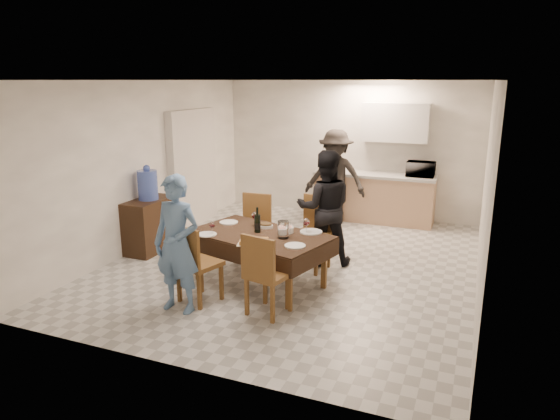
{
  "coord_description": "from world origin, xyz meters",
  "views": [
    {
      "loc": [
        2.39,
        -6.49,
        2.6
      ],
      "look_at": [
        -0.11,
        -0.3,
        0.86
      ],
      "focal_mm": 32.0,
      "sensor_mm": 36.0,
      "label": 1
    }
  ],
  "objects_px": {
    "person_far": "(325,208)",
    "person_kitchen": "(335,177)",
    "person_near": "(177,244)",
    "water_pitcher": "(283,229)",
    "console": "(150,225)",
    "dining_table": "(259,236)",
    "water_jug": "(148,185)",
    "wine_bottle": "(257,220)",
    "savoury_tart": "(254,241)",
    "microwave": "(421,169)"
  },
  "relations": [
    {
      "from": "console",
      "to": "water_pitcher",
      "type": "bearing_deg",
      "value": -14.18
    },
    {
      "from": "wine_bottle",
      "to": "console",
      "type": "bearing_deg",
      "value": 165.79
    },
    {
      "from": "person_near",
      "to": "console",
      "type": "bearing_deg",
      "value": 136.12
    },
    {
      "from": "person_far",
      "to": "water_pitcher",
      "type": "bearing_deg",
      "value": 58.83
    },
    {
      "from": "console",
      "to": "person_kitchen",
      "type": "xyz_separation_m",
      "value": [
        2.24,
        2.56,
        0.46
      ]
    },
    {
      "from": "microwave",
      "to": "person_near",
      "type": "bearing_deg",
      "value": 65.39
    },
    {
      "from": "dining_table",
      "to": "wine_bottle",
      "type": "xyz_separation_m",
      "value": [
        -0.05,
        0.05,
        0.2
      ]
    },
    {
      "from": "dining_table",
      "to": "water_jug",
      "type": "relative_size",
      "value": 4.34
    },
    {
      "from": "wine_bottle",
      "to": "microwave",
      "type": "distance_m",
      "value": 3.9
    },
    {
      "from": "dining_table",
      "to": "person_kitchen",
      "type": "xyz_separation_m",
      "value": [
        0.11,
        3.14,
        0.22
      ]
    },
    {
      "from": "savoury_tart",
      "to": "water_jug",
      "type": "bearing_deg",
      "value": 156.77
    },
    {
      "from": "person_near",
      "to": "wine_bottle",
      "type": "bearing_deg",
      "value": 67.56
    },
    {
      "from": "wine_bottle",
      "to": "savoury_tart",
      "type": "height_order",
      "value": "wine_bottle"
    },
    {
      "from": "water_pitcher",
      "to": "person_far",
      "type": "xyz_separation_m",
      "value": [
        0.2,
        1.1,
        0.04
      ]
    },
    {
      "from": "water_jug",
      "to": "person_kitchen",
      "type": "height_order",
      "value": "person_kitchen"
    },
    {
      "from": "console",
      "to": "person_far",
      "type": "height_order",
      "value": "person_far"
    },
    {
      "from": "savoury_tart",
      "to": "person_kitchen",
      "type": "height_order",
      "value": "person_kitchen"
    },
    {
      "from": "person_near",
      "to": "savoury_tart",
      "type": "bearing_deg",
      "value": 47.87
    },
    {
      "from": "wine_bottle",
      "to": "person_far",
      "type": "height_order",
      "value": "person_far"
    },
    {
      "from": "savoury_tart",
      "to": "water_pitcher",
      "type": "bearing_deg",
      "value": 52.85
    },
    {
      "from": "dining_table",
      "to": "wine_bottle",
      "type": "bearing_deg",
      "value": 150.04
    },
    {
      "from": "wine_bottle",
      "to": "person_kitchen",
      "type": "bearing_deg",
      "value": 86.97
    },
    {
      "from": "wine_bottle",
      "to": "microwave",
      "type": "relative_size",
      "value": 0.68
    },
    {
      "from": "water_pitcher",
      "to": "dining_table",
      "type": "bearing_deg",
      "value": 171.87
    },
    {
      "from": "savoury_tart",
      "to": "person_kitchen",
      "type": "relative_size",
      "value": 0.22
    },
    {
      "from": "water_jug",
      "to": "savoury_tart",
      "type": "bearing_deg",
      "value": -23.23
    },
    {
      "from": "water_jug",
      "to": "person_near",
      "type": "distance_m",
      "value": 2.28
    },
    {
      "from": "water_jug",
      "to": "person_kitchen",
      "type": "distance_m",
      "value": 3.41
    },
    {
      "from": "person_far",
      "to": "person_kitchen",
      "type": "height_order",
      "value": "person_kitchen"
    },
    {
      "from": "water_jug",
      "to": "microwave",
      "type": "height_order",
      "value": "water_jug"
    },
    {
      "from": "water_jug",
      "to": "person_far",
      "type": "distance_m",
      "value": 2.73
    },
    {
      "from": "water_jug",
      "to": "console",
      "type": "bearing_deg",
      "value": -90.0
    },
    {
      "from": "console",
      "to": "wine_bottle",
      "type": "xyz_separation_m",
      "value": [
        2.08,
        -0.53,
        0.44
      ]
    },
    {
      "from": "water_pitcher",
      "to": "person_kitchen",
      "type": "distance_m",
      "value": 3.2
    },
    {
      "from": "savoury_tart",
      "to": "person_far",
      "type": "bearing_deg",
      "value": 72.53
    },
    {
      "from": "person_near",
      "to": "water_pitcher",
      "type": "bearing_deg",
      "value": 50.01
    },
    {
      "from": "dining_table",
      "to": "person_far",
      "type": "relative_size",
      "value": 1.18
    },
    {
      "from": "person_far",
      "to": "dining_table",
      "type": "bearing_deg",
      "value": 41.49
    },
    {
      "from": "console",
      "to": "water_jug",
      "type": "xyz_separation_m",
      "value": [
        0.0,
        0.0,
        0.64
      ]
    },
    {
      "from": "dining_table",
      "to": "person_kitchen",
      "type": "height_order",
      "value": "person_kitchen"
    },
    {
      "from": "water_pitcher",
      "to": "person_far",
      "type": "height_order",
      "value": "person_far"
    },
    {
      "from": "person_far",
      "to": "person_kitchen",
      "type": "relative_size",
      "value": 0.95
    },
    {
      "from": "water_jug",
      "to": "savoury_tart",
      "type": "xyz_separation_m",
      "value": [
        2.23,
        -0.96,
        -0.34
      ]
    },
    {
      "from": "savoury_tart",
      "to": "wine_bottle",
      "type": "bearing_deg",
      "value": 109.23
    },
    {
      "from": "dining_table",
      "to": "person_kitchen",
      "type": "bearing_deg",
      "value": 102.97
    },
    {
      "from": "person_kitchen",
      "to": "savoury_tart",
      "type": "bearing_deg",
      "value": -90.22
    },
    {
      "from": "console",
      "to": "wine_bottle",
      "type": "bearing_deg",
      "value": -14.21
    },
    {
      "from": "microwave",
      "to": "person_near",
      "type": "xyz_separation_m",
      "value": [
        -2.12,
        -4.64,
        -0.25
      ]
    },
    {
      "from": "dining_table",
      "to": "person_far",
      "type": "bearing_deg",
      "value": 77.4
    },
    {
      "from": "console",
      "to": "person_near",
      "type": "height_order",
      "value": "person_near"
    }
  ]
}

